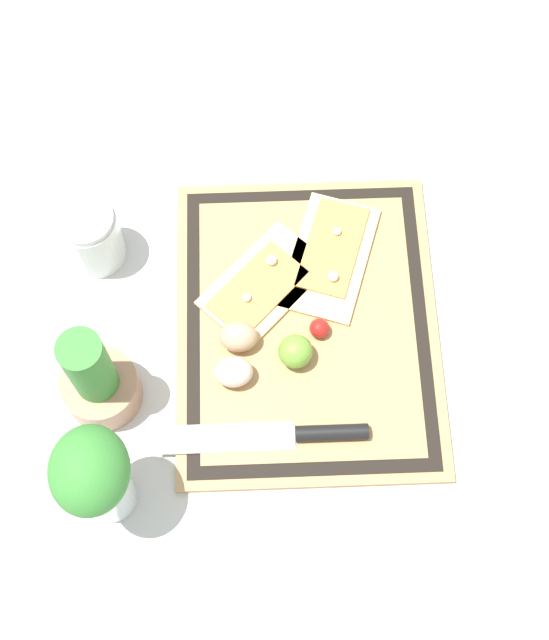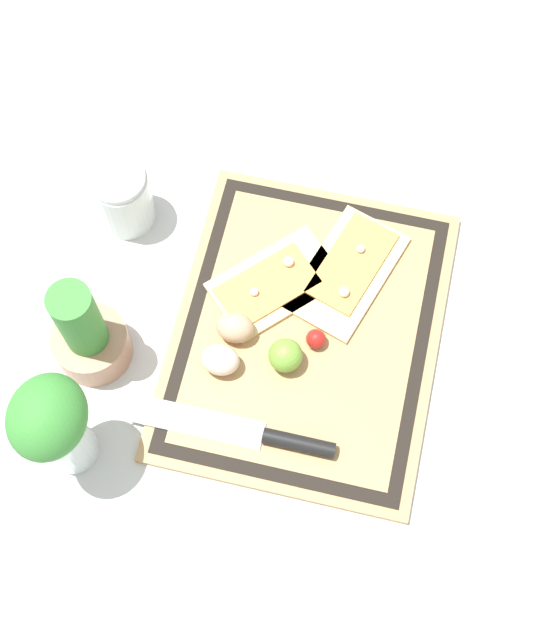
# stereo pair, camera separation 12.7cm
# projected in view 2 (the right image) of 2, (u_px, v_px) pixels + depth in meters

# --- Properties ---
(ground_plane) EXTENTS (6.00, 6.00, 0.00)m
(ground_plane) POSITION_uv_depth(u_px,v_px,m) (306.00, 335.00, 1.30)
(ground_plane) COLOR silver
(cutting_board) EXTENTS (0.47, 0.38, 0.02)m
(cutting_board) POSITION_uv_depth(u_px,v_px,m) (306.00, 333.00, 1.29)
(cutting_board) COLOR tan
(cutting_board) RESTS_ON ground_plane
(pizza_slice_near) EXTENTS (0.22, 0.17, 0.02)m
(pizza_slice_near) POSITION_uv_depth(u_px,v_px,m) (348.00, 271.00, 1.31)
(pizza_slice_near) COLOR #DBBC7F
(pizza_slice_near) RESTS_ON cutting_board
(pizza_slice_far) EXTENTS (0.21, 0.21, 0.02)m
(pizza_slice_far) POSITION_uv_depth(u_px,v_px,m) (274.00, 283.00, 1.30)
(pizza_slice_far) COLOR #DBBC7F
(pizza_slice_far) RESTS_ON cutting_board
(knife) EXTENTS (0.04, 0.29, 0.02)m
(knife) POSITION_uv_depth(u_px,v_px,m) (266.00, 436.00, 1.21)
(knife) COLOR silver
(knife) RESTS_ON cutting_board
(egg_brown) EXTENTS (0.04, 0.05, 0.04)m
(egg_brown) POSITION_uv_depth(u_px,v_px,m) (235.00, 328.00, 1.26)
(egg_brown) COLOR tan
(egg_brown) RESTS_ON cutting_board
(egg_pink) EXTENTS (0.04, 0.05, 0.04)m
(egg_pink) POSITION_uv_depth(u_px,v_px,m) (220.00, 360.00, 1.24)
(egg_pink) COLOR beige
(egg_pink) RESTS_ON cutting_board
(lime) EXTENTS (0.05, 0.05, 0.05)m
(lime) POSITION_uv_depth(u_px,v_px,m) (285.00, 355.00, 1.24)
(lime) COLOR #70A838
(lime) RESTS_ON cutting_board
(cherry_tomato_red) EXTENTS (0.03, 0.03, 0.03)m
(cherry_tomato_red) POSITION_uv_depth(u_px,v_px,m) (316.00, 339.00, 1.26)
(cherry_tomato_red) COLOR red
(cherry_tomato_red) RESTS_ON cutting_board
(herb_pot) EXTENTS (0.11, 0.11, 0.19)m
(herb_pot) POSITION_uv_depth(u_px,v_px,m) (87.00, 335.00, 1.22)
(herb_pot) COLOR #AD7A5B
(herb_pot) RESTS_ON ground_plane
(sauce_jar) EXTENTS (0.09, 0.09, 0.11)m
(sauce_jar) POSITION_uv_depth(u_px,v_px,m) (123.00, 199.00, 1.33)
(sauce_jar) COLOR silver
(sauce_jar) RESTS_ON ground_plane
(herb_glass) EXTENTS (0.11, 0.10, 0.21)m
(herb_glass) POSITION_uv_depth(u_px,v_px,m) (54.00, 426.00, 1.12)
(herb_glass) COLOR silver
(herb_glass) RESTS_ON ground_plane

